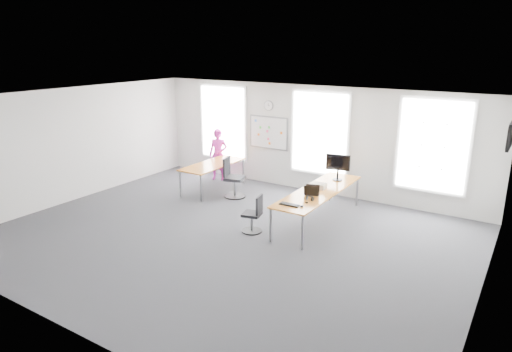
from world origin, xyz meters
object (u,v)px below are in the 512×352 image
Objects in this scene: headphones at (309,198)px; chair_right at (254,216)px; desk_right at (319,192)px; monitor at (338,165)px; chair_left at (232,180)px; keyboard at (289,205)px; desk_left at (213,166)px; person at (218,155)px.

chair_right is at bearing -149.23° from headphones.
desk_right is 4.90× the size of monitor.
chair_left is 2.58× the size of keyboard.
chair_left reaches higher than desk_right.
keyboard reaches higher than desk_left.
chair_left reaches higher than headphones.
keyboard is at bearing -109.24° from headphones.
chair_right is 1.30m from headphones.
chair_left reaches higher than chair_right.
monitor reaches higher than chair_left.
chair_right reaches higher than desk_right.
chair_right is (2.66, -1.97, -0.33)m from desk_left.
desk_right is 2.84m from chair_left.
person is 8.42× the size of headphones.
desk_left is 4.01m from headphones.
chair_right is at bearing 178.80° from keyboard.
monitor is at bearing -95.95° from chair_left.
keyboard is at bearing -57.08° from person.
chair_right is at bearing -36.50° from desk_left.
monitor is (2.84, 0.54, 0.71)m from chair_left.
chair_left is 0.70× the size of person.
keyboard is at bearing -139.15° from chair_left.
chair_right is at bearing -150.49° from chair_left.
desk_right is 4.42m from person.
keyboard is at bearing -104.80° from monitor.
desk_right is 17.27× the size of headphones.
monitor is at bearing 82.69° from keyboard.
monitor is at bearing 96.99° from headphones.
desk_left is at bearing 147.50° from keyboard.
person is at bearing 160.48° from monitor.
keyboard is (3.53, -1.93, 0.09)m from desk_left.
desk_left is at bearing -83.21° from person.
chair_left is 3.21m from keyboard.
monitor reaches higher than headphones.
keyboard is 0.55m from headphones.
desk_left is 3.71m from monitor.
desk_right is 7.58× the size of keyboard.
keyboard is 2.28× the size of headphones.
desk_left is 3.21× the size of monitor.
monitor is at bearing 143.15° from chair_right.
chair_right is (-0.96, -1.31, -0.36)m from desk_right.
chair_left is (-1.83, 1.76, 0.11)m from chair_right.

